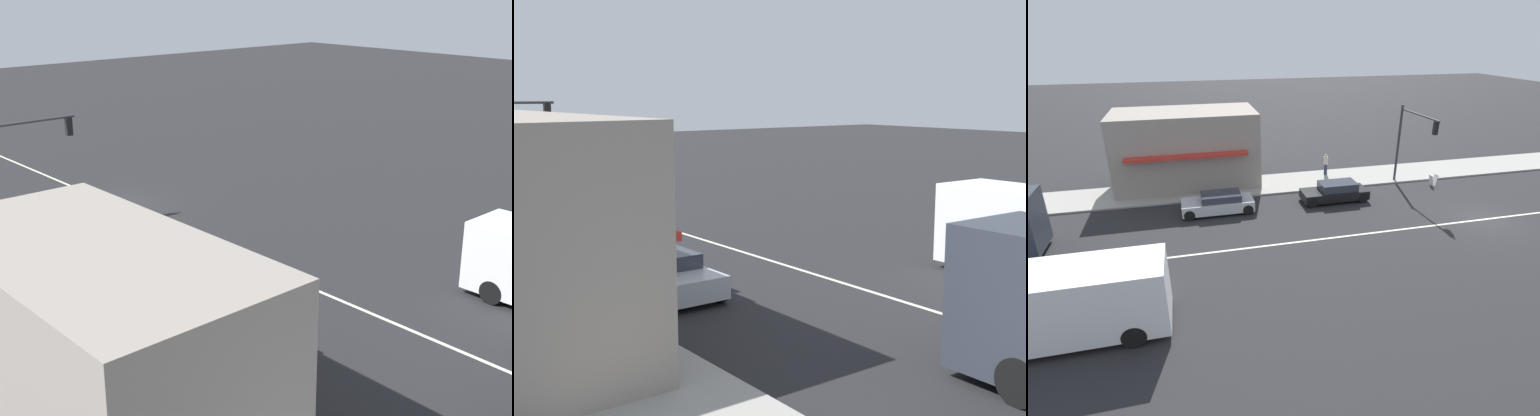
# 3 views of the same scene
# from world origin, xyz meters

# --- Properties ---
(ground_plane) EXTENTS (160.00, 160.00, 0.00)m
(ground_plane) POSITION_xyz_m (0.00, 18.00, 0.00)
(ground_plane) COLOR #232326
(sidewalk_right) EXTENTS (4.00, 73.00, 0.12)m
(sidewalk_right) POSITION_xyz_m (9.00, 18.50, 0.06)
(sidewalk_right) COLOR #9E9B93
(sidewalk_right) RESTS_ON ground
(lane_marking_center) EXTENTS (0.16, 60.00, 0.01)m
(lane_marking_center) POSITION_xyz_m (0.00, 0.00, 0.00)
(lane_marking_center) COLOR beige
(lane_marking_center) RESTS_ON ground
(sedan_silver) EXTENTS (1.86, 4.42, 1.26)m
(sedan_silver) POSITION_xyz_m (5.00, 15.56, 0.62)
(sedan_silver) COLOR #B7BABF
(sedan_silver) RESTS_ON ground
(suv_black) EXTENTS (1.76, 4.42, 1.29)m
(suv_black) POSITION_xyz_m (5.00, 7.80, 0.63)
(suv_black) COLOR black
(suv_black) RESTS_ON ground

